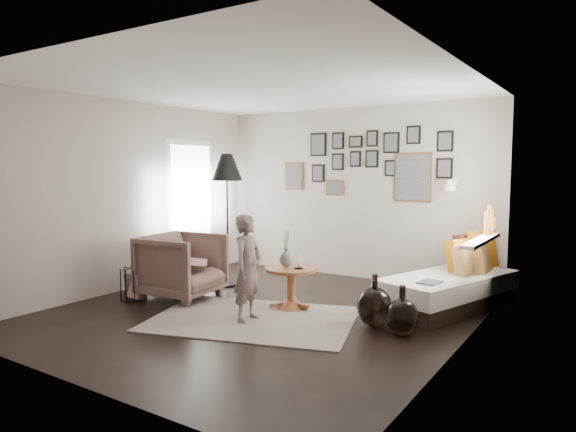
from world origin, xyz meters
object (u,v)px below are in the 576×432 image
Objects in this scene: daybed at (450,284)px; demijohn_large at (375,307)px; pedestal_table at (291,289)px; child at (248,268)px; demijohn_small at (402,317)px; vase at (286,255)px; magazine_basket at (133,284)px; armchair at (182,266)px; floor_lamp at (227,172)px.

demijohn_large is (-0.46, -1.20, -0.07)m from daybed.
pedestal_table is 1.11× the size of demijohn_large.
child reaches higher than daybed.
demijohn_small is at bearing -76.89° from daybed.
daybed is (1.68, 1.05, -0.35)m from vase.
pedestal_table is 2.07m from magazine_basket.
armchair is 1.78× the size of demijohn_small.
child is (-1.26, -0.56, 0.37)m from demijohn_large.
demijohn_large is (1.22, -0.15, -0.41)m from vase.
demijohn_large is at bearing 11.60° from magazine_basket.
child is (1.28, -1.20, -1.03)m from floor_lamp.
daybed is 2.17× the size of armchair.
vase is 0.38× the size of child.
floor_lamp reaches higher than vase.
daybed is at bearing 85.07° from demijohn_small.
floor_lamp is at bearing -10.56° from armchair.
floor_lamp reaches higher than magazine_basket.
daybed reaches higher than demijohn_small.
magazine_basket is at bearing -168.40° from demijohn_large.
armchair is (-1.38, -0.37, -0.21)m from vase.
demijohn_large reaches higher than pedestal_table.
vase is at bearing -81.61° from armchair.
daybed is at bearing -49.57° from child.
pedestal_table is 1.22× the size of demijohn_small.
daybed is at bearing -71.62° from armchair.
pedestal_table is 1.51m from demijohn_small.
demijohn_large is (2.54, -0.63, -1.41)m from floor_lamp.
floor_lamp is 1.59× the size of child.
demijohn_small is (3.41, 0.51, -0.00)m from magazine_basket.
floor_lamp reaches higher than child.
demijohn_large is at bearing -7.02° from vase.
demijohn_small is at bearing -14.63° from floor_lamp.
floor_lamp is 4.67× the size of magazine_basket.
demijohn_large is 1.10× the size of demijohn_small.
armchair is 0.66m from magazine_basket.
floor_lamp is (-1.40, 0.50, 1.40)m from pedestal_table.
child reaches higher than demijohn_small.
demijohn_small is (1.57, -0.27, -0.44)m from vase.
demijohn_large is (2.60, 0.22, -0.20)m from armchair.
armchair is at bearing -137.09° from daybed.
child is (1.81, 0.07, 0.39)m from magazine_basket.
floor_lamp is 2.04m from child.
demijohn_large is 0.48× the size of child.
child reaches higher than armchair.
armchair is 2.28× the size of magazine_basket.
vase is 0.24× the size of floor_lamp.
magazine_basket is at bearing -112.60° from floor_lamp.
vase reaches higher than armchair.
pedestal_table is 0.53× the size of child.
vase is at bearing 22.89° from magazine_basket.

